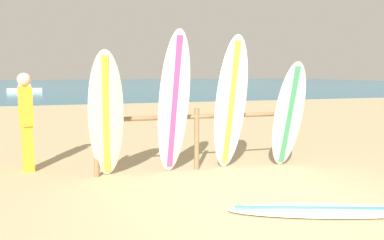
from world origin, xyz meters
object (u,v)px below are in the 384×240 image
at_px(surfboard_leaning_far_left, 106,117).
at_px(small_boat_offshore, 25,89).
at_px(surfboard_leaning_center, 289,116).
at_px(surfboard_lying_on_sand, 325,211).
at_px(surfboard_leaning_center_left, 231,105).
at_px(beachgoer_standing, 26,118).
at_px(surfboard_rack, 197,129).
at_px(surfboard_leaning_left, 174,104).

distance_m(surfboard_leaning_far_left, small_boat_offshore, 31.82).
xyz_separation_m(surfboard_leaning_center, surfboard_lying_on_sand, (-0.72, -2.16, -0.95)).
distance_m(surfboard_leaning_center_left, surfboard_leaning_center, 1.11).
bearing_deg(surfboard_leaning_center, surfboard_lying_on_sand, -108.54).
bearing_deg(surfboard_leaning_center_left, beachgoer_standing, 163.57).
bearing_deg(surfboard_leaning_far_left, surfboard_leaning_center_left, 0.53).
bearing_deg(surfboard_leaning_center, surfboard_rack, 164.77).
relative_size(surfboard_rack, surfboard_leaning_center_left, 1.52).
bearing_deg(surfboard_leaning_center_left, surfboard_leaning_center, -7.35).
height_order(surfboard_leaning_left, surfboard_lying_on_sand, surfboard_leaning_left).
bearing_deg(surfboard_leaning_far_left, small_boat_offshore, 99.05).
relative_size(surfboard_rack, surfboard_leaning_left, 1.49).
height_order(surfboard_leaning_far_left, small_boat_offshore, surfboard_leaning_far_left).
relative_size(surfboard_leaning_center_left, small_boat_offshore, 0.80).
bearing_deg(small_boat_offshore, surfboard_leaning_far_left, -80.95).
relative_size(surfboard_rack, surfboard_lying_on_sand, 1.46).
height_order(surfboard_leaning_left, beachgoer_standing, surfboard_leaning_left).
height_order(surfboard_rack, surfboard_leaning_center_left, surfboard_leaning_center_left).
bearing_deg(beachgoer_standing, small_boat_offshore, 96.92).
bearing_deg(surfboard_leaning_center, beachgoer_standing, 165.66).
bearing_deg(surfboard_leaning_center, surfboard_leaning_far_left, 177.89).
distance_m(surfboard_leaning_center, surfboard_lying_on_sand, 2.47).
distance_m(surfboard_leaning_left, surfboard_leaning_center_left, 1.04).
bearing_deg(beachgoer_standing, surfboard_leaning_left, -22.97).
bearing_deg(surfboard_lying_on_sand, surfboard_rack, 109.04).
relative_size(surfboard_leaning_left, surfboard_lying_on_sand, 0.98).
bearing_deg(surfboard_rack, surfboard_lying_on_sand, -70.96).
xyz_separation_m(surfboard_leaning_far_left, surfboard_lying_on_sand, (2.53, -2.28, -1.03)).
height_order(surfboard_leaning_center_left, beachgoer_standing, surfboard_leaning_center_left).
bearing_deg(beachgoer_standing, surfboard_leaning_center, -14.34).
xyz_separation_m(surfboard_leaning_far_left, beachgoer_standing, (-1.32, 1.05, -0.09)).
relative_size(surfboard_leaning_center_left, surfboard_leaning_center, 1.22).
height_order(surfboard_leaning_center, surfboard_lying_on_sand, surfboard_leaning_center).
xyz_separation_m(surfboard_leaning_far_left, surfboard_leaning_center, (3.25, -0.12, -0.08)).
height_order(surfboard_rack, surfboard_leaning_center, surfboard_leaning_center).
bearing_deg(surfboard_rack, surfboard_leaning_far_left, -168.88).
xyz_separation_m(surfboard_rack, surfboard_leaning_far_left, (-1.63, -0.32, 0.31)).
bearing_deg(surfboard_lying_on_sand, surfboard_leaning_center_left, 98.92).
relative_size(surfboard_leaning_far_left, beachgoer_standing, 1.20).
bearing_deg(small_boat_offshore, surfboard_lying_on_sand, -77.39).
distance_m(surfboard_rack, surfboard_leaning_center_left, 0.76).
bearing_deg(beachgoer_standing, surfboard_leaning_center_left, -16.43).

